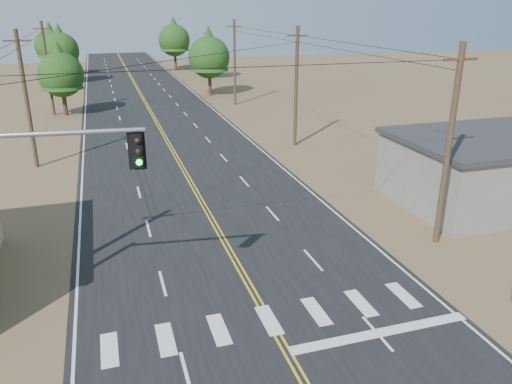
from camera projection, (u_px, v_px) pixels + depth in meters
name	position (u px, v px, depth m)	size (l,w,h in m)	color
road	(179.00, 162.00, 39.07)	(15.00, 200.00, 0.02)	black
utility_pole_left_mid	(27.00, 99.00, 36.14)	(1.80, 0.30, 10.00)	#4C3826
utility_pole_left_far	(48.00, 68.00, 54.02)	(1.80, 0.30, 10.00)	#4C3826
utility_pole_right_near	(449.00, 146.00, 24.11)	(1.80, 0.30, 10.00)	#4C3826
utility_pole_right_mid	(296.00, 86.00, 41.99)	(1.80, 0.30, 10.00)	#4C3826
utility_pole_right_far	(235.00, 62.00, 59.87)	(1.80, 0.30, 10.00)	#4C3826
signal_mast_left	(0.00, 203.00, 16.61)	(7.09, 1.22, 7.83)	gray
tree_left_near	(60.00, 70.00, 54.03)	(4.84, 4.84, 8.07)	#3F2D1E
tree_left_mid	(60.00, 47.00, 76.62)	(5.45, 5.45, 9.08)	#3F2D1E
tree_left_far	(51.00, 43.00, 84.62)	(5.47, 5.47, 9.11)	#3F2D1E
tree_right_near	(209.00, 53.00, 66.06)	(5.49, 5.49, 9.14)	#3F2D1E
tree_right_mid	(210.00, 49.00, 82.35)	(4.73, 4.73, 7.88)	#3F2D1E
tree_right_far	(174.00, 37.00, 93.29)	(5.85, 5.85, 9.74)	#3F2D1E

